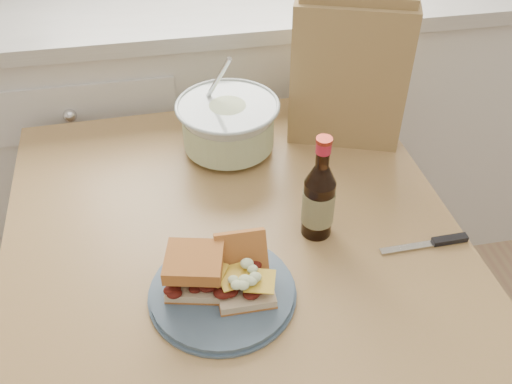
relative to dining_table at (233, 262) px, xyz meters
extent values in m
cube|color=silver|center=(0.15, 0.80, -0.19)|extent=(2.40, 0.60, 0.90)
cube|color=#A97C50|center=(0.00, 0.00, 0.09)|extent=(0.93, 0.93, 0.04)
cube|color=#A97C50|center=(-0.41, 0.39, -0.29)|extent=(0.06, 0.06, 0.71)
cube|color=#A97C50|center=(0.39, 0.41, -0.29)|extent=(0.06, 0.06, 0.71)
cylinder|color=#455A70|center=(-0.04, -0.18, 0.12)|extent=(0.26, 0.26, 0.02)
cube|color=#CCB390|center=(-0.09, -0.16, 0.14)|extent=(0.12, 0.11, 0.02)
cube|color=gold|center=(-0.09, -0.16, 0.17)|extent=(0.07, 0.07, 0.00)
cube|color=#BB7331|center=(-0.09, -0.16, 0.19)|extent=(0.12, 0.11, 0.03)
cube|color=#CCB390|center=(0.00, -0.19, 0.14)|extent=(0.10, 0.09, 0.02)
cube|color=gold|center=(0.00, -0.19, 0.17)|extent=(0.06, 0.06, 0.00)
cube|color=#BB7331|center=(0.00, -0.14, 0.17)|extent=(0.09, 0.06, 0.08)
cone|color=#B1BFBD|center=(0.03, 0.26, 0.17)|extent=(0.23, 0.23, 0.12)
cylinder|color=white|center=(0.03, 0.26, 0.16)|extent=(0.21, 0.21, 0.08)
torus|color=#B1BFBD|center=(0.03, 0.26, 0.23)|extent=(0.24, 0.24, 0.01)
cylinder|color=silver|center=(0.01, 0.29, 0.27)|extent=(0.07, 0.08, 0.16)
cylinder|color=black|center=(0.16, -0.05, 0.17)|extent=(0.06, 0.06, 0.13)
cone|color=black|center=(0.16, -0.05, 0.26)|extent=(0.06, 0.06, 0.04)
cylinder|color=black|center=(0.16, -0.05, 0.30)|extent=(0.03, 0.03, 0.05)
cylinder|color=red|center=(0.16, -0.05, 0.32)|extent=(0.03, 0.03, 0.02)
cylinder|color=maroon|center=(0.16, -0.05, 0.33)|extent=(0.03, 0.03, 0.01)
cylinder|color=#344120|center=(0.16, -0.05, 0.18)|extent=(0.06, 0.06, 0.07)
cube|color=silver|center=(0.33, -0.13, 0.11)|extent=(0.12, 0.02, 0.00)
cube|color=black|center=(0.41, -0.13, 0.12)|extent=(0.07, 0.02, 0.01)
cube|color=#A78650|center=(0.33, 0.29, 0.28)|extent=(0.30, 0.25, 0.34)
camera|label=1|loc=(-0.11, -0.83, 0.91)|focal=40.00mm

